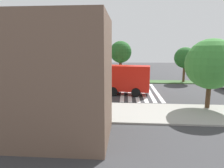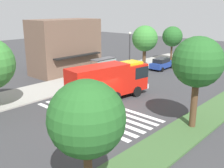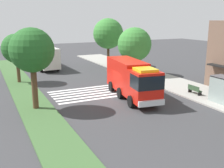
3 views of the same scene
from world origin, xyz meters
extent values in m
plane|color=#38383A|center=(0.00, 0.00, 0.00)|extent=(120.00, 120.00, 0.00)
cube|color=#9E9B93|center=(0.00, 9.04, 0.07)|extent=(60.00, 5.42, 0.14)
cube|color=#3D6033|center=(0.00, -7.83, 0.07)|extent=(60.00, 3.00, 0.14)
cube|color=silver|center=(-4.36, 0.00, 0.01)|extent=(0.45, 11.40, 0.01)
cube|color=silver|center=(-3.46, 0.00, 0.01)|extent=(0.45, 11.40, 0.01)
cube|color=silver|center=(-2.56, 0.00, 0.01)|extent=(0.45, 11.40, 0.01)
cube|color=silver|center=(-1.66, 0.00, 0.01)|extent=(0.45, 11.40, 0.01)
cube|color=silver|center=(-0.76, 0.00, 0.01)|extent=(0.45, 11.40, 0.01)
cube|color=silver|center=(0.14, 0.00, 0.01)|extent=(0.45, 11.40, 0.01)
cube|color=red|center=(4.30, 1.12, 1.94)|extent=(2.98, 2.76, 2.78)
cube|color=red|center=(-0.11, 1.73, 2.11)|extent=(6.50, 3.25, 3.11)
cube|color=black|center=(4.70, 1.06, 2.49)|extent=(2.24, 2.68, 1.22)
cube|color=silver|center=(5.72, 0.92, 0.80)|extent=(0.57, 2.43, 0.50)
cube|color=yellow|center=(4.30, 1.12, 3.45)|extent=(2.08, 1.93, 0.24)
cylinder|color=black|center=(4.20, 2.35, 0.55)|extent=(1.13, 0.45, 1.10)
cylinder|color=black|center=(3.87, -0.04, 0.55)|extent=(1.13, 0.45, 1.10)
cylinder|color=black|center=(-1.49, 3.14, 0.55)|extent=(1.13, 0.45, 1.10)
cylinder|color=black|center=(-1.82, 0.74, 0.55)|extent=(1.13, 0.45, 1.10)
cylinder|color=black|center=(1.29, 2.75, 0.55)|extent=(1.13, 0.45, 1.10)
cylinder|color=black|center=(0.96, 0.36, 0.55)|extent=(1.13, 0.45, 1.10)
cube|color=navy|center=(17.01, 5.13, 0.71)|extent=(4.64, 2.07, 0.78)
cube|color=black|center=(16.79, 5.12, 1.40)|extent=(2.62, 1.75, 0.59)
cylinder|color=black|center=(18.47, 6.13, 0.32)|extent=(0.65, 0.25, 0.64)
cylinder|color=black|center=(18.56, 4.28, 0.32)|extent=(0.65, 0.25, 0.64)
cylinder|color=black|center=(15.47, 5.99, 0.32)|extent=(0.65, 0.25, 0.64)
cylinder|color=black|center=(15.56, 4.14, 0.32)|extent=(0.65, 0.25, 0.64)
cube|color=navy|center=(29.21, 5.13, 0.73)|extent=(4.53, 1.90, 0.83)
cube|color=black|center=(28.98, 5.13, 1.43)|extent=(2.54, 1.66, 0.57)
cylinder|color=black|center=(30.70, 6.05, 0.32)|extent=(0.64, 0.22, 0.64)
cylinder|color=black|center=(30.69, 4.19, 0.32)|extent=(0.64, 0.22, 0.64)
cylinder|color=black|center=(27.72, 6.08, 0.32)|extent=(0.64, 0.22, 0.64)
cylinder|color=black|center=(27.71, 4.21, 0.32)|extent=(0.64, 0.22, 0.64)
cube|color=#4C4C51|center=(7.34, 8.23, 2.54)|extent=(3.50, 1.40, 0.12)
cube|color=#8C9E99|center=(7.34, 7.57, 1.34)|extent=(3.50, 0.08, 2.40)
cylinder|color=#333338|center=(5.64, 8.88, 1.34)|extent=(0.08, 0.08, 2.40)
cylinder|color=#333338|center=(9.04, 8.88, 1.34)|extent=(0.08, 0.08, 2.40)
cube|color=#2D472D|center=(3.34, 7.96, 0.55)|extent=(1.60, 0.50, 0.08)
cube|color=#2D472D|center=(3.34, 7.74, 0.82)|extent=(1.60, 0.06, 0.45)
cube|color=black|center=(2.62, 7.96, 0.33)|extent=(0.08, 0.45, 0.37)
cube|color=black|center=(4.06, 7.96, 0.33)|extent=(0.08, 0.45, 0.37)
cylinder|color=#2D2D30|center=(11.26, 6.93, 2.85)|extent=(0.16, 0.16, 5.41)
sphere|color=white|center=(11.26, 6.93, 5.73)|extent=(0.36, 0.36, 0.36)
cube|color=brown|center=(5.63, 14.18, 3.79)|extent=(9.72, 4.86, 7.58)
cube|color=black|center=(5.63, 11.35, 2.80)|extent=(7.77, 0.80, 0.16)
cylinder|color=#513823|center=(15.37, 7.33, 1.72)|extent=(0.51, 0.51, 3.16)
sphere|color=#387F33|center=(15.37, 7.33, 4.66)|extent=(3.87, 3.87, 3.87)
cylinder|color=#47301E|center=(23.52, 7.33, 1.64)|extent=(0.32, 0.32, 2.99)
sphere|color=#235B23|center=(23.52, 7.33, 4.35)|extent=(3.47, 3.47, 3.47)
sphere|color=#235B23|center=(-10.26, -7.83, 4.28)|extent=(3.54, 3.54, 3.54)
cylinder|color=#513823|center=(0.70, -7.83, 2.03)|extent=(0.50, 0.50, 3.78)
sphere|color=#235B23|center=(0.70, -7.83, 5.24)|extent=(3.76, 3.76, 3.76)
camera|label=1|loc=(-0.25, 25.47, 5.60)|focal=30.38mm
camera|label=2|loc=(-17.45, -15.92, 8.97)|focal=42.18mm
camera|label=3|loc=(23.74, -11.59, 7.84)|focal=42.91mm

